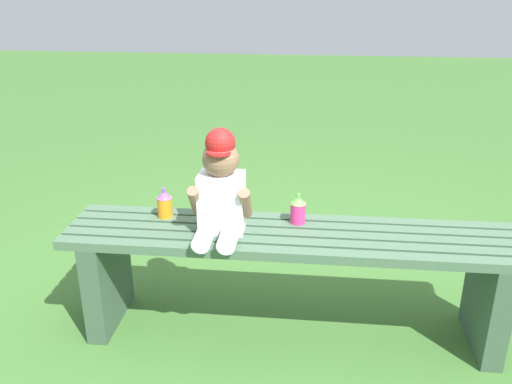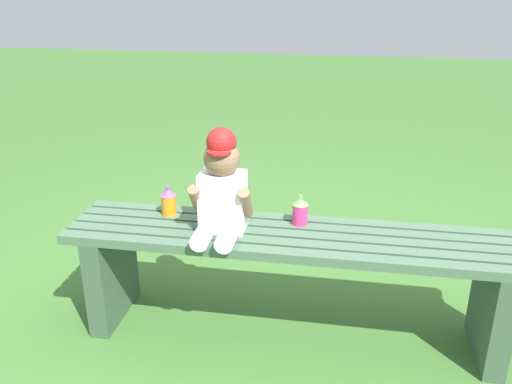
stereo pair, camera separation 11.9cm
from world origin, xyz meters
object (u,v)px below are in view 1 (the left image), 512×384
at_px(child_figure, 221,189).
at_px(sippy_cup_left, 165,203).
at_px(park_bench, 291,265).
at_px(sippy_cup_right, 298,209).

bearing_deg(child_figure, sippy_cup_left, 155.46).
distance_m(park_bench, child_figure, 0.42).
bearing_deg(sippy_cup_left, park_bench, -9.52).
height_order(child_figure, sippy_cup_right, child_figure).
height_order(child_figure, sippy_cup_left, child_figure).
distance_m(child_figure, sippy_cup_left, 0.30).
xyz_separation_m(sippy_cup_left, sippy_cup_right, (0.54, 0.00, 0.00)).
relative_size(child_figure, sippy_cup_left, 3.26).
distance_m(sippy_cup_left, sippy_cup_right, 0.54).
relative_size(sippy_cup_left, sippy_cup_right, 1.00).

